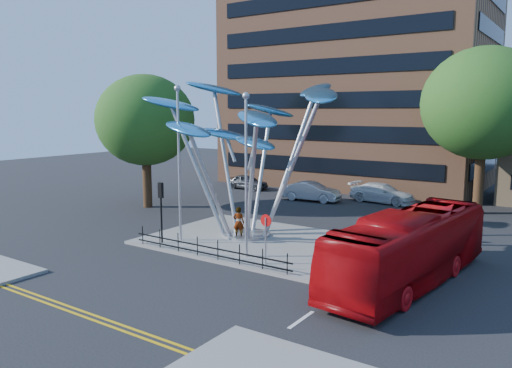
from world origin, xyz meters
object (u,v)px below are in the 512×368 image
Objects in this scene: traffic_light_island at (161,200)px; street_lamp_right at (246,160)px; parked_car_right at (382,193)px; pedestrian at (239,222)px; no_entry_sign_island at (266,230)px; tree_left at (145,120)px; leaf_sculpture at (247,122)px; parked_car_left at (247,182)px; red_bus at (410,248)px; street_lamp_left at (179,150)px; parked_car_mid at (311,191)px; tree_right at (484,104)px.

street_lamp_right is at bearing 5.19° from traffic_light_island.
street_lamp_right reaches higher than parked_car_right.
pedestrian reaches higher than parked_car_right.
pedestrian is (-4.03, 3.27, -0.74)m from no_entry_sign_island.
tree_left is 1.90× the size of parked_car_right.
street_lamp_right is at bearing 112.78° from pedestrian.
leaf_sculpture is 1.53× the size of street_lamp_right.
parked_car_left is 0.76× the size of parked_car_right.
street_lamp_left is at bearing -170.68° from red_bus.
parked_car_mid is at bearing 45.85° from tree_left.
leaf_sculpture is (-10.07, -15.32, -1.16)m from tree_right.
no_entry_sign_island is 0.45× the size of parked_car_right.
red_bus is 6.23× the size of pedestrian.
tree_right reaches higher than street_lamp_right.
street_lamp_left reaches higher than red_bus.
parked_car_mid is at bearing 90.37° from street_lamp_left.
tree_right is 14.72m from parked_car_mid.
red_bus is at bearing -13.87° from leaf_sculpture.
parked_car_right is (5.61, 19.78, -1.83)m from traffic_light_island.
no_entry_sign_island is 6.69m from red_bus.
leaf_sculpture is 7.71m from no_entry_sign_island.
tree_right is 2.94× the size of parked_car_left.
street_lamp_left is at bearing -34.38° from tree_left.
parked_car_right is (-7.39, 0.28, -7.25)m from tree_right.
no_entry_sign_island is at bearing -142.02° from parked_car_left.
no_entry_sign_island is at bearing -25.07° from tree_left.
traffic_light_island reaches higher than parked_car_left.
parked_car_left is 8.42m from parked_car_mid.
street_lamp_left is (-2.43, -3.18, -1.52)m from leaf_sculpture.
parked_car_mid reaches higher than parked_car_right.
leaf_sculpture is at bearing -106.63° from pedestrian.
traffic_light_island reaches higher than red_bus.
leaf_sculpture is 4.83m from street_lamp_right.
traffic_light_island is at bearing -125.04° from leaf_sculpture.
parked_car_right is at bearing 94.02° from no_entry_sign_island.
street_lamp_right is 2.42× the size of traffic_light_island.
tree_right is 2.23× the size of parked_car_right.
street_lamp_left is 1.81× the size of parked_car_mid.
tree_left reaches higher than traffic_light_island.
tree_left reaches higher than parked_car_mid.
pedestrian is 14.13m from parked_car_mid.
tree_right reaches higher than street_lamp_left.
street_lamp_left is 19.99m from parked_car_right.
parked_car_left is at bearing 97.57° from parked_car_right.
parked_car_left is at bearing 83.91° from tree_left.
street_lamp_left is at bearing 171.39° from no_entry_sign_island.
street_lamp_right is at bearing -111.54° from tree_right.
red_bus is 20.40m from parked_car_mid.
tree_left is at bearing 172.05° from red_bus.
street_lamp_right is 17.96m from parked_car_mid.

